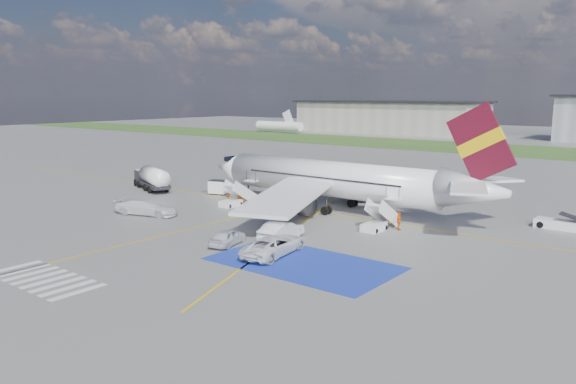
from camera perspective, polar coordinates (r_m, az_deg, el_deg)
name	(u,v)px	position (r m, az deg, el deg)	size (l,w,h in m)	color
ground	(242,233)	(51.66, -4.67, -4.17)	(400.00, 400.00, 0.00)	#60605E
grass_strip	(534,151)	(136.51, 23.72, 3.80)	(400.00, 30.00, 0.01)	#2D4C1E
taxiway_line_main	(318,212)	(60.74, 3.07, -2.02)	(120.00, 0.20, 0.01)	gold
taxiway_line_cross	(116,247)	(49.05, -17.06, -5.34)	(0.20, 60.00, 0.01)	gold
taxiway_line_diag	(318,212)	(60.74, 3.07, -2.02)	(0.20, 60.00, 0.01)	gold
staging_box	(303,263)	(42.50, 1.57, -7.25)	(14.00, 8.00, 0.01)	#1A319E
crosswalk	(44,279)	(42.47, -23.53, -8.10)	(9.00, 4.00, 0.01)	silver
terminal_west	(389,118)	(189.12, 10.27, 7.45)	(60.00, 22.00, 10.00)	gray
airliner	(340,180)	(60.93, 5.35, 1.23)	(36.81, 32.95, 11.92)	white
airstairs_fwd	(233,200)	(64.09, -5.59, -0.86)	(1.90, 5.20, 3.60)	white
airstairs_aft	(376,223)	(53.18, 8.95, -3.16)	(1.90, 5.20, 3.60)	white
fuel_tanker	(152,180)	(76.61, -13.66, 1.18)	(9.20, 5.50, 3.07)	black
gpu_cart	(218,188)	(71.61, -7.12, 0.41)	(2.51, 1.98, 1.84)	white
belt_loader	(564,225)	(58.79, 26.23, -3.05)	(5.37, 2.02, 1.60)	white
car_silver_a	(228,237)	(47.51, -6.15, -4.58)	(1.66, 4.13, 1.41)	silver
car_silver_b	(281,231)	(48.77, -0.69, -3.95)	(1.82, 5.22, 1.72)	#B7B9BF
van_white_a	(275,242)	(44.59, -1.33, -5.06)	(2.52, 5.46, 2.05)	white
van_white_b	(146,205)	(60.83, -14.23, -1.29)	(2.18, 5.35, 2.10)	silver
crew_fwd	(240,197)	(65.10, -4.87, -0.47)	(0.62, 0.41, 1.70)	#DA530B
crew_nose	(228,190)	(69.25, -6.16, 0.22)	(0.94, 0.73, 1.93)	orange
crew_aft	(399,221)	(53.47, 11.19, -2.90)	(1.01, 0.42, 1.73)	#E6590C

